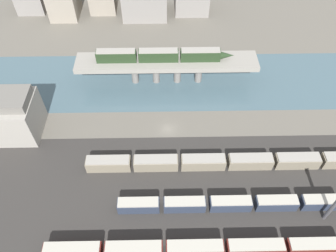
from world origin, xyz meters
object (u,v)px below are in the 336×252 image
Objects in this scene: train_yard_near at (262,247)px; train_yard_far at (256,161)px; train_yard_mid at (258,203)px; signal_tower at (334,206)px; train_on_bridge at (163,55)px.

train_yard_near is 1.08× the size of train_yard_far.
train_yard_mid is 11.87m from train_yard_far.
train_yard_far is 7.15× the size of signal_tower.
train_on_bridge is 3.38× the size of signal_tower.
train_yard_near is (21.04, -55.51, -8.75)m from train_on_bridge.
train_yard_far is (1.57, 11.76, 0.13)m from train_yard_mid.
train_on_bridge is 0.44× the size of train_yard_near.
train_yard_near is at bearing -97.05° from train_yard_far.
signal_tower is (16.33, 7.23, 4.44)m from train_yard_near.
train_on_bridge reaches higher than train_yard_near.
train_yard_far is (2.74, 22.11, 0.13)m from train_yard_near.
train_yard_near is at bearing -69.24° from train_on_bridge.
signal_tower is at bearing -52.25° from train_on_bridge.
train_yard_far is at bearing 82.40° from train_yard_mid.
signal_tower reaches higher than train_yard_mid.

